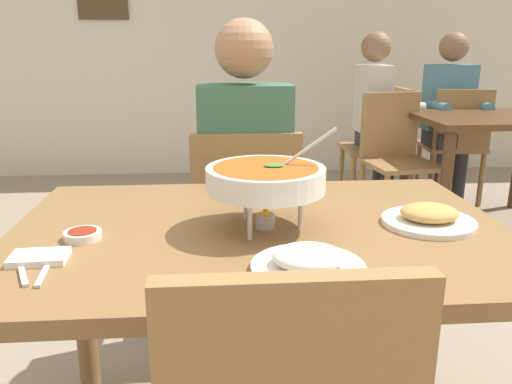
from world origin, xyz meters
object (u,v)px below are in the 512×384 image
sauce_dish (83,235)px  chair_bg_middle (456,139)px  dining_table_main (260,266)px  rice_plate (308,262)px  curry_bowl (266,179)px  patron_bg_middle (450,107)px  diner_main (244,166)px  patron_bg_left (377,109)px  chair_bg_right (395,151)px  appetizer_plate (429,217)px  chair_diner_main (245,224)px  dining_table_far (490,136)px  chair_bg_left (385,139)px

sauce_dish → chair_bg_middle: bearing=49.9°
dining_table_main → rice_plate: (0.08, -0.28, 0.13)m
curry_bowl → patron_bg_middle: 3.12m
diner_main → patron_bg_left: 2.13m
dining_table_main → chair_bg_right: bearing=62.3°
dining_table_main → appetizer_plate: (0.44, -0.02, 0.13)m
diner_main → curry_bowl: (0.01, -0.77, 0.14)m
chair_diner_main → rice_plate: 1.04m
dining_table_main → rice_plate: 0.32m
chair_diner_main → patron_bg_middle: 2.55m
patron_bg_middle → chair_bg_middle: bearing=-63.2°
sauce_dish → patron_bg_middle: patron_bg_middle is taller
chair_diner_main → chair_bg_right: bearing=51.5°
chair_bg_right → dining_table_far: bearing=-9.2°
appetizer_plate → dining_table_far: size_ratio=0.24×
rice_plate → patron_bg_middle: size_ratio=0.18×
chair_bg_middle → sauce_dish: bearing=-130.1°
diner_main → dining_table_far: (1.73, 1.27, -0.12)m
diner_main → patron_bg_middle: same height
diner_main → chair_bg_right: bearing=50.8°
diner_main → curry_bowl: size_ratio=3.94×
chair_bg_middle → patron_bg_middle: bearing=116.8°
appetizer_plate → chair_bg_left: size_ratio=0.27×
chair_bg_left → diner_main: bearing=-123.1°
chair_diner_main → patron_bg_left: (1.11, 1.85, 0.24)m
diner_main → sauce_dish: size_ratio=14.56×
chair_bg_left → chair_bg_middle: bearing=-5.6°
rice_plate → dining_table_far: rice_plate is taller
curry_bowl → patron_bg_middle: size_ratio=0.25×
rice_plate → chair_bg_middle: size_ratio=0.27×
appetizer_plate → patron_bg_middle: (1.26, 2.63, -0.03)m
chair_bg_left → chair_bg_middle: same height
patron_bg_left → diner_main: bearing=-121.5°
appetizer_plate → dining_table_main: bearing=177.5°
curry_bowl → patron_bg_left: patron_bg_left is taller
chair_diner_main → appetizer_plate: (0.44, -0.74, 0.27)m
diner_main → chair_bg_middle: bearing=45.5°
dining_table_main → diner_main: size_ratio=0.98×
patron_bg_middle → curry_bowl: bearing=-122.8°
patron_bg_middle → rice_plate: bearing=-119.4°
dining_table_far → chair_bg_middle: chair_bg_middle is taller
dining_table_main → rice_plate: rice_plate is taller
curry_bowl → appetizer_plate: 0.44m
chair_bg_middle → dining_table_far: bearing=-90.9°
patron_bg_left → appetizer_plate: bearing=-104.6°
patron_bg_left → chair_diner_main: bearing=-121.1°
dining_table_main → sauce_dish: (-0.44, -0.05, 0.12)m
dining_table_main → chair_bg_right: (1.12, 2.13, -0.14)m
curry_bowl → dining_table_far: bearing=49.8°
diner_main → rice_plate: 1.04m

